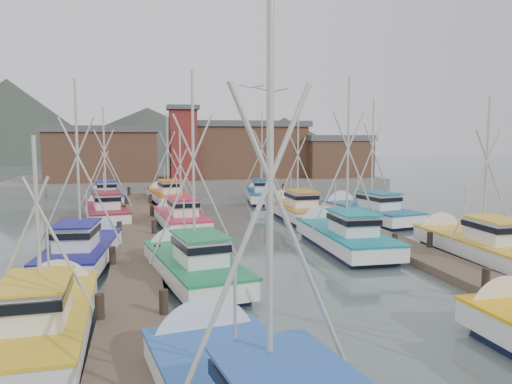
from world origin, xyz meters
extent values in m
plane|color=#455351|center=(0.00, 0.00, 0.00)|extent=(260.00, 260.00, 0.00)
cube|color=brown|center=(-7.00, 4.00, 0.20)|extent=(2.20, 46.00, 0.40)
cylinder|color=black|center=(-8.00, -9.00, 0.45)|extent=(0.30, 0.30, 1.50)
cylinder|color=black|center=(-8.00, -2.00, 0.45)|extent=(0.30, 0.30, 1.50)
cylinder|color=black|center=(-8.00, 5.00, 0.45)|extent=(0.30, 0.30, 1.50)
cylinder|color=black|center=(-8.00, 12.00, 0.45)|extent=(0.30, 0.30, 1.50)
cylinder|color=black|center=(-8.00, 19.00, 0.45)|extent=(0.30, 0.30, 1.50)
cylinder|color=black|center=(-8.00, 26.00, 0.45)|extent=(0.30, 0.30, 1.50)
cylinder|color=black|center=(-6.00, -9.00, 0.45)|extent=(0.30, 0.30, 1.50)
cylinder|color=black|center=(-6.00, -2.00, 0.45)|extent=(0.30, 0.30, 1.50)
cylinder|color=black|center=(-6.00, 5.00, 0.45)|extent=(0.30, 0.30, 1.50)
cylinder|color=black|center=(-6.00, 12.00, 0.45)|extent=(0.30, 0.30, 1.50)
cylinder|color=black|center=(-6.00, 19.00, 0.45)|extent=(0.30, 0.30, 1.50)
cylinder|color=black|center=(-6.00, 26.00, 0.45)|extent=(0.30, 0.30, 1.50)
cube|color=brown|center=(7.00, 4.00, 0.20)|extent=(2.20, 46.00, 0.40)
cylinder|color=black|center=(6.00, -9.00, 0.45)|extent=(0.30, 0.30, 1.50)
cylinder|color=black|center=(6.00, -2.00, 0.45)|extent=(0.30, 0.30, 1.50)
cylinder|color=black|center=(6.00, 5.00, 0.45)|extent=(0.30, 0.30, 1.50)
cylinder|color=black|center=(6.00, 12.00, 0.45)|extent=(0.30, 0.30, 1.50)
cylinder|color=black|center=(6.00, 19.00, 0.45)|extent=(0.30, 0.30, 1.50)
cylinder|color=black|center=(6.00, 26.00, 0.45)|extent=(0.30, 0.30, 1.50)
cylinder|color=black|center=(8.00, -2.00, 0.45)|extent=(0.30, 0.30, 1.50)
cylinder|color=black|center=(8.00, 5.00, 0.45)|extent=(0.30, 0.30, 1.50)
cylinder|color=black|center=(8.00, 12.00, 0.45)|extent=(0.30, 0.30, 1.50)
cylinder|color=black|center=(8.00, 19.00, 0.45)|extent=(0.30, 0.30, 1.50)
cylinder|color=black|center=(8.00, 26.00, 0.45)|extent=(0.30, 0.30, 1.50)
cube|color=slate|center=(0.00, 37.00, 0.60)|extent=(44.00, 16.00, 1.20)
cube|color=brown|center=(-11.00, 35.00, 3.95)|extent=(12.00, 8.00, 5.50)
cube|color=#5B5B60|center=(-11.00, 35.00, 7.05)|extent=(12.72, 8.48, 0.70)
cube|color=brown|center=(6.00, 37.00, 4.30)|extent=(14.00, 9.00, 6.20)
cube|color=#5B5B60|center=(6.00, 37.00, 7.75)|extent=(14.84, 9.54, 0.70)
cube|color=brown|center=(17.00, 34.00, 3.45)|extent=(8.00, 6.00, 4.50)
cube|color=#5B5B60|center=(17.00, 34.00, 6.05)|extent=(8.48, 6.36, 0.70)
cube|color=maroon|center=(-2.00, 33.00, 5.20)|extent=(3.00, 3.00, 8.00)
cube|color=#5B5B60|center=(-2.00, 33.00, 9.45)|extent=(3.60, 3.60, 0.50)
cone|color=#3B4338|center=(-40.00, 115.00, 0.00)|extent=(110.00, 110.00, 42.00)
cone|color=#3B4338|center=(-5.00, 130.00, 0.00)|extent=(140.00, 140.00, 30.00)
cone|color=#3B4338|center=(35.00, 120.00, 0.00)|extent=(90.00, 90.00, 24.00)
cone|color=white|center=(-5.17, -11.86, 0.55)|extent=(3.02, 1.56, 2.87)
cube|color=blue|center=(-4.23, -17.48, 2.24)|extent=(2.60, 3.52, 0.07)
cylinder|color=beige|center=(-4.38, -16.57, 4.96)|extent=(0.15, 0.15, 7.73)
cylinder|color=beige|center=(-4.97, -16.67, 4.06)|extent=(2.74, 0.55, 6.04)
cylinder|color=beige|center=(-3.80, -16.48, 4.06)|extent=(2.74, 0.55, 6.04)
cylinder|color=beige|center=(-4.69, -14.76, 2.30)|extent=(0.09, 0.09, 2.57)
cone|color=white|center=(4.38, -11.40, 0.55)|extent=(2.60, 1.18, 2.57)
cube|color=black|center=(-9.52, -9.83, 0.05)|extent=(2.46, 7.02, 0.70)
cube|color=white|center=(-9.52, -9.83, 0.70)|extent=(2.79, 7.97, 0.80)
cube|color=yellow|center=(-9.52, -9.83, 1.08)|extent=(2.87, 8.06, 0.10)
cone|color=white|center=(-9.63, -5.88, 0.55)|extent=(2.50, 1.17, 2.47)
cube|color=white|center=(-9.50, -10.78, 1.65)|extent=(1.66, 2.42, 1.10)
cube|color=black|center=(-9.50, -10.78, 1.88)|extent=(1.77, 2.66, 0.28)
cube|color=yellow|center=(-9.50, -10.78, 2.24)|extent=(1.88, 2.82, 0.07)
cylinder|color=beige|center=(-9.52, -9.99, 3.64)|extent=(0.12, 0.12, 5.08)
cylinder|color=beige|center=(-10.06, -10.00, 3.04)|extent=(1.84, 0.14, 3.98)
cylinder|color=beige|center=(-8.97, -9.97, 3.04)|extent=(1.84, 0.14, 3.98)
cylinder|color=beige|center=(-9.56, -8.41, 2.30)|extent=(0.07, 0.07, 2.37)
cube|color=black|center=(-4.57, -4.39, 0.05)|extent=(3.57, 7.48, 0.70)
cube|color=white|center=(-4.57, -4.39, 0.70)|extent=(4.06, 8.51, 0.80)
cube|color=#18834B|center=(-4.57, -4.39, 1.08)|extent=(4.16, 8.60, 0.10)
cone|color=white|center=(-5.30, -0.37, 0.55)|extent=(2.71, 1.53, 2.55)
cube|color=white|center=(-4.40, -5.35, 1.65)|extent=(2.06, 2.70, 1.10)
cube|color=black|center=(-4.40, -5.35, 1.88)|extent=(2.20, 2.96, 0.28)
cube|color=#18834B|center=(-4.40, -5.35, 2.24)|extent=(2.34, 3.14, 0.07)
cylinder|color=beige|center=(-4.54, -4.55, 4.96)|extent=(0.13, 0.13, 7.72)
cylinder|color=beige|center=(-5.06, -4.64, 4.05)|extent=(2.72, 0.57, 6.03)
cylinder|color=beige|center=(-4.03, -4.45, 4.05)|extent=(2.72, 0.57, 6.03)
cylinder|color=beige|center=(-4.83, -2.94, 2.30)|extent=(0.08, 0.08, 2.28)
cube|color=black|center=(4.12, 0.04, 0.05)|extent=(2.68, 7.85, 0.70)
cube|color=white|center=(4.12, 0.04, 0.70)|extent=(3.05, 8.92, 0.80)
cube|color=#08818C|center=(4.12, 0.04, 1.08)|extent=(3.14, 9.01, 0.10)
cone|color=white|center=(4.20, 4.48, 0.55)|extent=(2.79, 1.15, 2.77)
cube|color=white|center=(4.10, -1.02, 1.65)|extent=(1.84, 2.69, 1.10)
cube|color=black|center=(4.10, -1.02, 1.88)|extent=(1.96, 2.96, 0.28)
cube|color=#08818C|center=(4.10, -1.02, 2.24)|extent=(2.08, 3.14, 0.07)
cylinder|color=beige|center=(4.11, -0.14, 5.21)|extent=(0.13, 0.13, 8.22)
cylinder|color=beige|center=(3.55, -0.13, 4.24)|extent=(2.93, 0.15, 6.42)
cylinder|color=beige|center=(4.68, -0.15, 4.24)|extent=(2.93, 0.15, 6.42)
cylinder|color=beige|center=(4.15, 1.64, 2.30)|extent=(0.07, 0.07, 2.48)
cube|color=black|center=(-9.49, -0.50, 0.05)|extent=(2.95, 7.21, 0.70)
cube|color=white|center=(-9.49, -0.50, 0.70)|extent=(3.35, 8.20, 0.80)
cube|color=navy|center=(-9.49, -0.50, 1.08)|extent=(3.43, 8.29, 0.10)
cone|color=white|center=(-9.11, 3.47, 0.55)|extent=(2.59, 1.33, 2.49)
cube|color=white|center=(-9.58, -1.46, 1.65)|extent=(1.83, 2.54, 1.10)
cube|color=black|center=(-9.58, -1.46, 1.88)|extent=(1.96, 2.79, 0.28)
cube|color=navy|center=(-9.58, -1.46, 2.24)|extent=(2.08, 2.96, 0.07)
cylinder|color=beige|center=(-9.50, -0.66, 4.95)|extent=(0.13, 0.13, 7.71)
cylinder|color=beige|center=(-10.05, -0.61, 4.05)|extent=(2.74, 0.35, 6.02)
cylinder|color=beige|center=(-8.96, -0.71, 4.05)|extent=(2.74, 0.35, 6.02)
cylinder|color=beige|center=(-9.35, 0.93, 2.30)|extent=(0.08, 0.08, 2.40)
cube|color=black|center=(9.92, -3.48, 0.05)|extent=(2.63, 7.42, 0.70)
cube|color=white|center=(9.92, -3.48, 0.70)|extent=(2.99, 8.44, 0.80)
cube|color=yellow|center=(9.92, -3.48, 1.08)|extent=(3.07, 8.52, 0.10)
cone|color=white|center=(10.04, 0.70, 0.55)|extent=(2.67, 1.17, 2.64)
cube|color=white|center=(9.89, -4.49, 1.65)|extent=(1.78, 2.56, 1.10)
cube|color=black|center=(9.89, -4.49, 1.88)|extent=(1.89, 2.81, 0.28)
cube|color=yellow|center=(9.89, -4.49, 2.24)|extent=(2.01, 2.98, 0.07)
cylinder|color=beige|center=(9.91, -3.65, 4.60)|extent=(0.13, 0.13, 7.01)
cylinder|color=beige|center=(9.35, -3.63, 3.78)|extent=(2.51, 0.16, 5.48)
cylinder|color=beige|center=(10.47, -3.67, 3.78)|extent=(2.51, 0.16, 5.48)
cylinder|color=beige|center=(9.96, -1.98, 2.30)|extent=(0.07, 0.07, 2.45)
cube|color=black|center=(-4.19, 8.14, 0.05)|extent=(2.96, 7.14, 0.70)
cube|color=white|center=(-4.19, 8.14, 0.70)|extent=(3.37, 8.12, 0.80)
cube|color=#C71F41|center=(-4.19, 8.14, 1.08)|extent=(3.45, 8.21, 0.10)
cone|color=white|center=(-4.60, 12.07, 0.55)|extent=(2.57, 1.35, 2.47)
cube|color=white|center=(-4.09, 7.20, 1.65)|extent=(1.83, 2.52, 1.10)
cube|color=black|center=(-4.09, 7.20, 1.88)|extent=(1.96, 2.77, 0.28)
cube|color=#C71F41|center=(-4.09, 7.20, 2.24)|extent=(2.07, 2.93, 0.07)
cylinder|color=beige|center=(-4.18, 7.98, 3.87)|extent=(0.12, 0.12, 5.55)
cylinder|color=beige|center=(-4.68, 7.93, 3.22)|extent=(1.99, 0.29, 4.34)
cylinder|color=beige|center=(-3.67, 8.03, 3.22)|extent=(1.99, 0.29, 4.34)
cylinder|color=beige|center=(-4.34, 9.55, 2.30)|extent=(0.07, 0.07, 2.20)
cube|color=black|center=(4.65, 10.51, 0.05)|extent=(2.53, 7.44, 0.70)
cube|color=white|center=(4.65, 10.51, 0.70)|extent=(2.88, 8.46, 0.80)
cube|color=orange|center=(4.65, 10.51, 1.08)|extent=(2.96, 8.54, 0.10)
cone|color=white|center=(4.58, 14.72, 0.55)|extent=(2.65, 1.14, 2.63)
cube|color=white|center=(4.66, 9.50, 1.65)|extent=(1.74, 2.55, 1.10)
cube|color=black|center=(4.66, 9.50, 1.88)|extent=(1.85, 2.81, 0.28)
cube|color=orange|center=(4.66, 9.50, 2.24)|extent=(1.97, 2.98, 0.07)
cylinder|color=beige|center=(4.65, 10.34, 4.38)|extent=(0.12, 0.12, 6.57)
cylinder|color=beige|center=(4.11, 10.33, 3.61)|extent=(2.35, 0.13, 5.14)
cylinder|color=beige|center=(5.19, 10.35, 3.61)|extent=(2.35, 0.13, 5.14)
cylinder|color=beige|center=(4.62, 12.03, 2.30)|extent=(0.07, 0.07, 2.35)
cube|color=black|center=(-9.28, 12.58, 0.05)|extent=(3.34, 7.45, 0.70)
cube|color=white|center=(-9.28, 12.58, 0.70)|extent=(3.80, 8.47, 0.80)
cube|color=maroon|center=(-9.28, 12.58, 1.08)|extent=(3.89, 8.56, 0.10)
cone|color=white|center=(-9.86, 16.63, 0.55)|extent=(2.68, 1.45, 2.55)
cube|color=white|center=(-9.14, 11.61, 1.65)|extent=(1.98, 2.66, 1.10)
cube|color=black|center=(-9.14, 11.61, 1.88)|extent=(2.12, 2.92, 0.28)
cube|color=maroon|center=(-9.14, 11.61, 2.24)|extent=(2.25, 3.10, 0.07)
cylinder|color=beige|center=(-9.25, 12.42, 4.72)|extent=(0.14, 0.14, 7.24)
cylinder|color=beige|center=(-9.81, 12.34, 3.87)|extent=(2.57, 0.46, 5.66)
cylinder|color=beige|center=(-8.70, 12.50, 3.87)|extent=(2.57, 0.46, 5.66)
cylinder|color=beige|center=(-9.49, 14.04, 2.30)|extent=(0.08, 0.08, 2.45)
cube|color=black|center=(9.48, 8.24, 0.05)|extent=(3.91, 7.97, 0.70)
cube|color=white|center=(9.48, 8.24, 0.70)|extent=(4.45, 9.05, 0.80)
cube|color=#135E8A|center=(9.48, 8.24, 1.08)|extent=(4.55, 9.16, 0.10)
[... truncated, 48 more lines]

